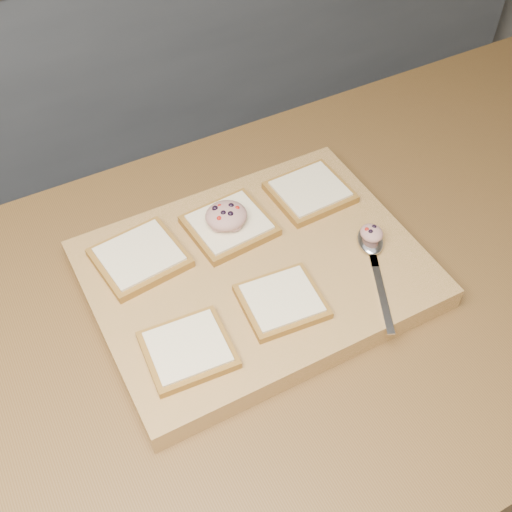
# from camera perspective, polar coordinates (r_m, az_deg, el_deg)

# --- Properties ---
(island_counter) EXTENTS (2.00, 0.80, 0.90)m
(island_counter) POSITION_cam_1_polar(r_m,az_deg,el_deg) (1.33, -4.09, -17.89)
(island_counter) COLOR slate
(island_counter) RESTS_ON ground
(back_counter) EXTENTS (3.60, 0.62, 0.94)m
(back_counter) POSITION_cam_1_polar(r_m,az_deg,el_deg) (2.28, -20.26, 14.04)
(back_counter) COLOR slate
(back_counter) RESTS_ON ground
(cutting_board) EXTENTS (0.49, 0.37, 0.04)m
(cutting_board) POSITION_cam_1_polar(r_m,az_deg,el_deg) (0.97, 0.00, -1.60)
(cutting_board) COLOR tan
(cutting_board) RESTS_ON island_counter
(bread_far_left) EXTENTS (0.14, 0.13, 0.02)m
(bread_far_left) POSITION_cam_1_polar(r_m,az_deg,el_deg) (0.97, -10.30, -0.11)
(bread_far_left) COLOR olive
(bread_far_left) RESTS_ON cutting_board
(bread_far_center) EXTENTS (0.13, 0.12, 0.02)m
(bread_far_center) POSITION_cam_1_polar(r_m,az_deg,el_deg) (1.00, -2.38, 2.76)
(bread_far_center) COLOR olive
(bread_far_center) RESTS_ON cutting_board
(bread_far_right) EXTENTS (0.12, 0.11, 0.02)m
(bread_far_right) POSITION_cam_1_polar(r_m,az_deg,el_deg) (1.06, 4.83, 5.71)
(bread_far_right) COLOR olive
(bread_far_right) RESTS_ON cutting_board
(bread_near_left) EXTENTS (0.12, 0.11, 0.02)m
(bread_near_left) POSITION_cam_1_polar(r_m,az_deg,el_deg) (0.87, -6.08, -8.25)
(bread_near_left) COLOR olive
(bread_near_left) RESTS_ON cutting_board
(bread_near_center) EXTENTS (0.12, 0.11, 0.02)m
(bread_near_center) POSITION_cam_1_polar(r_m,az_deg,el_deg) (0.91, 2.31, -4.01)
(bread_near_center) COLOR olive
(bread_near_center) RESTS_ON cutting_board
(tuna_salad_dollop) EXTENTS (0.07, 0.06, 0.03)m
(tuna_salad_dollop) POSITION_cam_1_polar(r_m,az_deg,el_deg) (0.98, -2.67, 3.62)
(tuna_salad_dollop) COLOR tan
(tuna_salad_dollop) RESTS_ON bread_far_center
(spoon) EXTENTS (0.11, 0.19, 0.01)m
(spoon) POSITION_cam_1_polar(r_m,az_deg,el_deg) (0.99, 10.25, 0.73)
(spoon) COLOR silver
(spoon) RESTS_ON cutting_board
(spoon_salad) EXTENTS (0.03, 0.04, 0.02)m
(spoon_salad) POSITION_cam_1_polar(r_m,az_deg,el_deg) (0.99, 10.23, 2.03)
(spoon_salad) COLOR tan
(spoon_salad) RESTS_ON spoon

